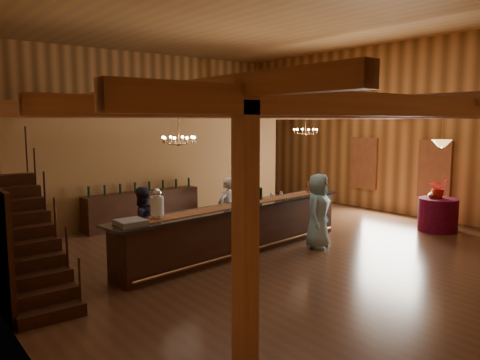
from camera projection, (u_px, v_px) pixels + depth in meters
floor at (249, 239)px, 11.94m from camera, size 14.00×14.00×0.00m
ceiling at (249, 17)px, 11.25m from camera, size 14.00×14.00×0.00m
wall_back at (128, 128)px, 17.08m from camera, size 12.00×0.10×5.50m
wall_right at (391, 129)px, 15.26m from camera, size 0.10×14.00×5.50m
beam_grid at (236, 112)px, 11.93m from camera, size 11.90×13.90×0.39m
support_posts at (262, 179)px, 11.35m from camera, size 9.20×10.20×3.20m
partition_wall at (163, 169)px, 14.18m from camera, size 9.00×0.18×3.10m
window_right_front at (435, 169)px, 14.13m from camera, size 0.12×1.05×1.75m
window_right_back at (364, 163)px, 16.16m from camera, size 0.12×1.05×1.75m
staircase at (26, 240)px, 7.92m from camera, size 1.00×2.80×2.00m
backroom_boxes at (141, 194)px, 16.00m from camera, size 4.10×0.60×1.10m
tasting_bar at (240, 228)px, 10.67m from camera, size 6.71×1.65×1.12m
beverage_dispenser at (157, 204)px, 9.04m from camera, size 0.26×0.26×0.60m
glass_rack_tray at (131, 222)px, 8.54m from camera, size 0.50×0.50×0.10m
raffle_drum at (312, 186)px, 12.40m from camera, size 0.34×0.24×0.30m
bar_bottle_0 at (255, 195)px, 11.12m from camera, size 0.07×0.07×0.30m
bar_bottle_1 at (258, 194)px, 11.20m from camera, size 0.07×0.07×0.30m
bar_bottle_2 at (261, 194)px, 11.27m from camera, size 0.07×0.07×0.30m
backbar_shelf at (143, 208)px, 13.49m from camera, size 3.55×0.79×0.99m
round_table at (438, 215)px, 12.82m from camera, size 1.04×1.04×0.90m
chandelier_left at (179, 140)px, 11.19m from camera, size 0.80×0.80×0.80m
chandelier_right at (305, 131)px, 15.63m from camera, size 0.80×0.80×0.69m
pendant_lamp at (442, 143)px, 12.58m from camera, size 0.52×0.52×0.90m
bartender at (227, 210)px, 11.47m from camera, size 0.68×0.53×1.64m
staff_second at (141, 224)px, 9.99m from camera, size 0.82×0.66×1.61m
guest at (318, 211)px, 11.07m from camera, size 1.03×0.89×1.77m
floor_plant at (234, 196)px, 14.47m from camera, size 0.84×0.71×1.38m
table_flowers at (438, 187)px, 12.88m from camera, size 0.54×0.47×0.57m
table_vase at (432, 192)px, 12.80m from camera, size 0.21×0.21×0.33m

